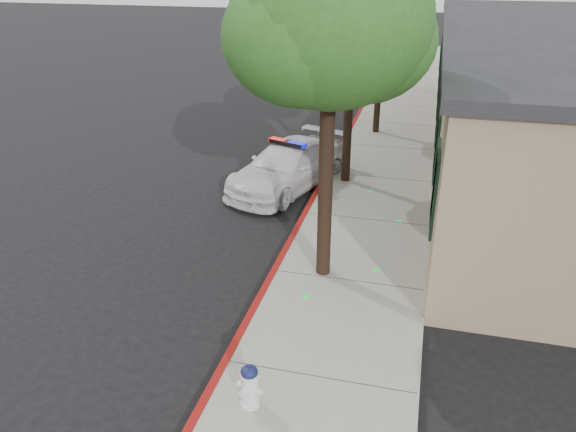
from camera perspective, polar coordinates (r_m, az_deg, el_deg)
The scene contains 9 objects.
ground at distance 12.05m, azimuth -1.69°, elevation -6.09°, with size 120.00×120.00×0.00m, color black.
sidewalk at distance 14.34m, azimuth 7.77°, elevation -0.55°, with size 3.20×60.00×0.15m, color gray.
red_curb at distance 14.56m, azimuth 1.76°, elevation 0.11°, with size 0.14×60.00×0.16m, color maroon.
clapboard_building at distance 19.70m, azimuth 25.57°, elevation 10.71°, with size 7.30×20.89×4.24m.
police_car at distance 16.25m, azimuth -0.05°, elevation 5.07°, with size 3.23×4.85×1.43m.
fire_hydrant at distance 8.60m, azimuth -3.92°, elevation -16.77°, with size 0.42×0.36×0.73m.
street_tree_near at distance 10.29m, azimuth 4.38°, elevation 18.23°, with size 3.65×3.56×6.53m.
street_tree_mid at distance 15.69m, azimuth 6.60°, elevation 18.68°, with size 3.13×3.06×5.78m.
street_tree_far at distance 20.80m, azimuth 9.71°, elevation 18.64°, with size 2.78×2.75×5.11m.
Camera 1 is at (2.88, -9.88, 6.26)m, focal length 35.04 mm.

